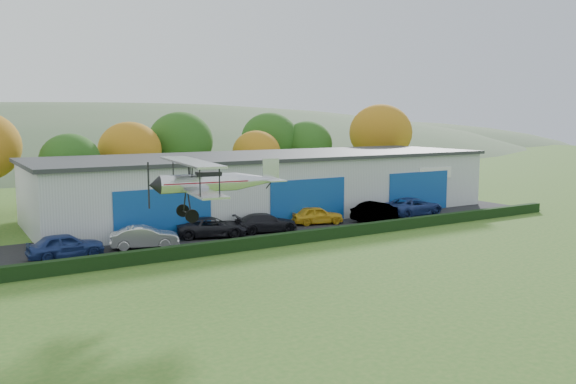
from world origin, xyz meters
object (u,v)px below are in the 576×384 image
car_4 (317,215)px  car_1 (145,237)px  car_2 (213,227)px  hangar (271,184)px  car_6 (413,207)px  biplane (210,181)px  car_3 (266,223)px  car_5 (378,211)px  car_0 (66,245)px

car_4 → car_1: bearing=109.0°
car_1 → car_2: car_1 is taller
hangar → car_6: 12.51m
car_1 → car_6: car_6 is taller
car_2 → biplane: bearing=174.3°
car_1 → car_6: (23.73, 0.28, 0.08)m
car_1 → car_3: car_1 is taller
car_1 → car_5: 19.50m
car_6 → biplane: biplane is taller
car_5 → car_6: size_ratio=0.84×
car_2 → car_0: bearing=115.0°
hangar → biplane: size_ratio=5.13×
hangar → car_4: bearing=-86.9°
car_0 → car_1: car_0 is taller
car_6 → car_4: bearing=80.6°
car_2 → hangar: bearing=-32.9°
car_2 → biplane: size_ratio=0.63×
hangar → car_2: size_ratio=8.09×
car_5 → car_1: bearing=83.5°
car_4 → car_6: (9.32, -1.02, 0.08)m
car_2 → car_4: (9.17, 0.32, 0.01)m
car_4 → car_5: car_5 is taller
car_2 → biplane: biplane is taller
car_5 → car_6: bearing=-90.4°
car_3 → biplane: size_ratio=0.60×
car_1 → hangar: bearing=-44.7°
car_3 → biplane: biplane is taller
hangar → car_1: size_ratio=9.35×
car_1 → car_2: 5.33m
car_5 → car_6: 4.24m
car_3 → car_6: size_ratio=0.83×
car_0 → car_4: bearing=-87.5°
car_0 → car_5: bearing=-91.7°
car_2 → car_3: car_2 is taller
car_1 → biplane: bearing=-161.4°
car_0 → car_3: 14.28m
car_4 → biplane: bearing=141.8°
car_2 → car_5: car_5 is taller
car_6 → biplane: 25.62m
car_0 → biplane: size_ratio=0.56×
car_2 → car_4: 9.18m
car_1 → car_4: (14.41, 1.30, -0.00)m
car_4 → car_6: bearing=-82.4°
hangar → biplane: bearing=-127.7°
car_0 → car_3: size_ratio=0.94×
car_4 → car_5: (5.09, -1.44, 0.08)m
car_4 → biplane: 18.22m
car_2 → car_3: (4.12, -0.38, -0.01)m
car_1 → car_4: size_ratio=1.04×
car_5 → car_0: bearing=84.0°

